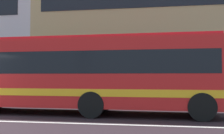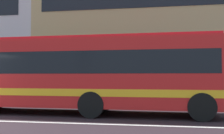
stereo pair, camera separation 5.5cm
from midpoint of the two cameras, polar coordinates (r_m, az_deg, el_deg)
apartment_block_right at (r=24.68m, az=12.16°, el=9.71°), size 20.78×11.14×13.11m
transit_bus at (r=11.64m, az=-6.32°, el=-1.06°), size 11.47×2.86×3.18m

